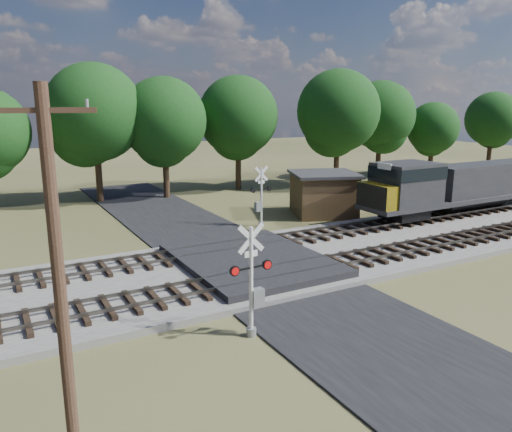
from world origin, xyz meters
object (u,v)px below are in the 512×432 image
crossing_signal_far (260,202)px  utility_pole (58,272)px  equipment_shed (324,193)px  crossing_signal_near (253,290)px

crossing_signal_far → utility_pole: bearing=45.5°
equipment_shed → utility_pole: bearing=-118.1°
equipment_shed → crossing_signal_near: bearing=-112.6°
crossing_signal_near → equipment_shed: size_ratio=0.70×
crossing_signal_near → equipment_shed: (14.55, 15.30, -0.14)m
crossing_signal_near → crossing_signal_far: bearing=57.5°
utility_pole → crossing_signal_near: bearing=39.1°
crossing_signal_near → crossing_signal_far: (8.43, 14.38, -0.04)m
crossing_signal_near → utility_pole: 8.32m
equipment_shed → crossing_signal_far: bearing=-150.5°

